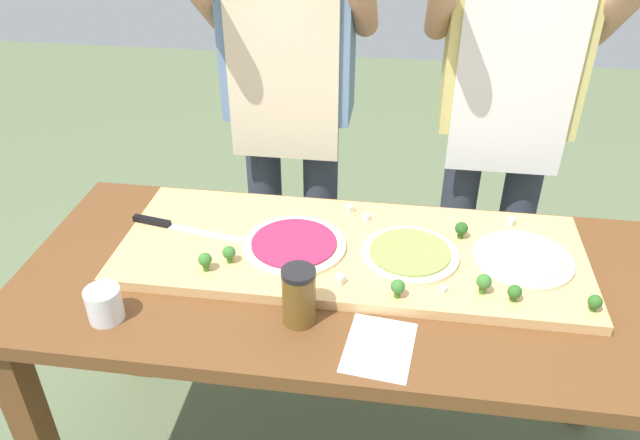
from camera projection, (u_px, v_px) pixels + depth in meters
The scene contains 24 objects.
prep_table at pixel (346, 307), 1.60m from camera, with size 1.64×0.72×0.76m.
cutting_board at pixel (351, 250), 1.61m from camera, with size 1.19×0.45×0.03m, color tan.
chefs_knife at pixel (172, 226), 1.67m from camera, with size 0.32×0.08×0.02m.
pizza_whole_pesto_green at pixel (410, 254), 1.56m from camera, with size 0.25×0.25×0.02m.
pizza_whole_beet_magenta at pixel (294, 245), 1.59m from camera, with size 0.27×0.27×0.02m.
pizza_whole_white_garlic at pixel (523, 259), 1.54m from camera, with size 0.25×0.25×0.02m.
broccoli_floret_back_right at pixel (205, 260), 1.50m from camera, with size 0.03×0.03×0.05m.
broccoli_floret_back_left at pixel (595, 302), 1.38m from camera, with size 0.03×0.03×0.04m.
broccoli_floret_center_right at pixel (515, 292), 1.41m from camera, with size 0.03×0.03×0.04m.
broccoli_floret_front_right at pixel (461, 229), 1.62m from camera, with size 0.03×0.03×0.05m.
broccoli_floret_back_mid at pixel (229, 253), 1.53m from camera, with size 0.03×0.03×0.05m.
broccoli_floret_center_left at pixel (398, 287), 1.42m from camera, with size 0.03×0.03×0.05m.
broccoli_floret_front_mid at pixel (484, 282), 1.43m from camera, with size 0.03×0.03×0.05m.
cheese_crumble_a at pixel (511, 222), 1.68m from camera, with size 0.02×0.02×0.02m, color silver.
cheese_crumble_b at pixel (367, 217), 1.70m from camera, with size 0.02×0.02×0.02m, color white.
cheese_crumble_c at pixel (291, 284), 1.45m from camera, with size 0.02×0.02×0.02m, color silver.
cheese_crumble_d at pixel (350, 208), 1.74m from camera, with size 0.02×0.02×0.02m, color silver.
cheese_crumble_e at pixel (340, 279), 1.47m from camera, with size 0.02×0.02×0.02m, color silver.
cheese_crumble_f at pixel (444, 289), 1.44m from camera, with size 0.01×0.01×0.01m, color silver.
flour_cup at pixel (105, 306), 1.39m from camera, with size 0.08×0.08×0.08m.
sauce_jar at pixel (299, 296), 1.36m from camera, with size 0.08×0.08×0.14m.
recipe_note at pixel (379, 347), 1.33m from camera, with size 0.14×0.18×0.00m, color white.
cook_left at pixel (289, 85), 1.97m from camera, with size 0.54×0.39×1.67m.
cook_right at pixel (508, 96), 1.89m from camera, with size 0.54×0.39×1.67m.
Camera 1 is at (0.11, -1.22, 1.71)m, focal length 34.87 mm.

